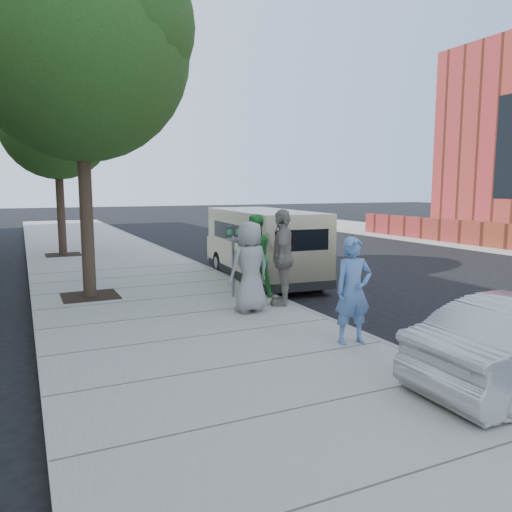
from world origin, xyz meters
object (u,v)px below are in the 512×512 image
parking_meter (233,246)px  person_striped_polo (283,257)px  van (262,244)px  person_officer (353,291)px  person_green_shirt (254,256)px  tree_far (57,119)px  tree_near (81,42)px  person_gray_shirt (250,267)px

parking_meter → person_striped_polo: (0.65, -1.09, -0.15)m
van → person_officer: 6.13m
van → person_green_shirt: size_ratio=2.93×
person_officer → person_green_shirt: bearing=98.6°
person_officer → person_green_shirt: (0.01, 3.63, 0.09)m
person_green_shirt → person_striped_polo: bearing=113.9°
tree_far → person_green_shirt: tree_far is taller
tree_far → person_striped_polo: size_ratio=3.31×
tree_near → person_green_shirt: 5.76m
van → tree_near: bearing=-166.3°
tree_near → person_gray_shirt: (2.59, -2.77, -4.52)m
tree_near → person_striped_polo: 6.14m
parking_meter → person_green_shirt: bearing=-16.3°
parking_meter → person_green_shirt: size_ratio=0.86×
van → person_striped_polo: bearing=-104.3°
parking_meter → van: (1.75, 2.14, -0.26)m
person_officer → person_striped_polo: 2.76m
tree_near → person_gray_shirt: tree_near is taller
person_gray_shirt → tree_far: bearing=-85.6°
tree_far → van: (4.56, -6.86, -3.86)m
parking_meter → person_officer: bearing=-74.3°
person_striped_polo → person_officer: bearing=27.0°
parking_meter → tree_near: bearing=163.1°
tree_near → person_green_shirt: tree_near is taller
person_green_shirt → person_gray_shirt: 1.32m
tree_far → person_green_shirt: bearing=-70.7°
parking_meter → person_officer: size_ratio=0.95×
person_gray_shirt → person_striped_polo: (0.86, 0.28, 0.10)m
tree_near → person_officer: (3.21, -5.24, -4.57)m
person_green_shirt → person_striped_polo: size_ratio=0.93×
tree_near → person_officer: tree_near is taller
parking_meter → person_gray_shirt: size_ratio=0.89×
tree_far → parking_meter: (2.81, -9.01, -3.60)m
tree_far → person_gray_shirt: tree_far is taller
tree_far → parking_meter: 10.10m
person_green_shirt → person_striped_polo: (0.23, -0.89, 0.07)m
parking_meter → person_green_shirt: 0.51m
tree_far → parking_meter: bearing=-72.7°
person_gray_shirt → person_striped_polo: bearing=-171.9°
tree_far → person_gray_shirt: size_ratio=3.70×
person_officer → person_gray_shirt: person_gray_shirt is taller
tree_near → person_gray_shirt: bearing=-47.0°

